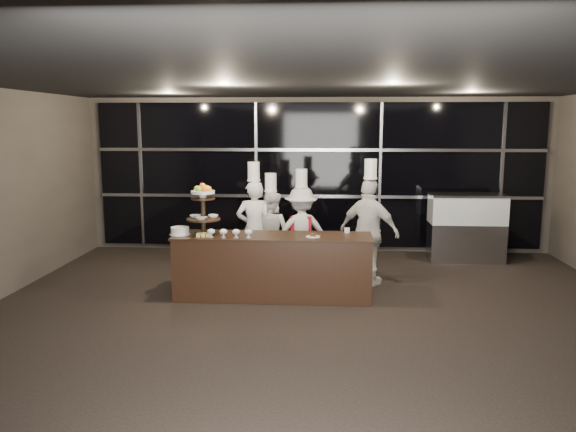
# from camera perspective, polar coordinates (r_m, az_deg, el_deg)

# --- Properties ---
(room) EXTENTS (10.00, 10.00, 10.00)m
(room) POSITION_cam_1_polar(r_m,az_deg,el_deg) (6.06, 2.50, -0.11)
(room) COLOR black
(room) RESTS_ON ground
(window_wall) EXTENTS (8.60, 0.10, 2.80)m
(window_wall) POSITION_cam_1_polar(r_m,az_deg,el_deg) (10.96, 3.04, 4.14)
(window_wall) COLOR black
(window_wall) RESTS_ON ground
(buffet_counter) EXTENTS (2.84, 0.74, 0.92)m
(buffet_counter) POSITION_cam_1_polar(r_m,az_deg,el_deg) (8.14, -1.55, -5.09)
(buffet_counter) COLOR black
(buffet_counter) RESTS_ON ground
(display_stand) EXTENTS (0.48, 0.48, 0.74)m
(display_stand) POSITION_cam_1_polar(r_m,az_deg,el_deg) (8.12, -8.62, 1.06)
(display_stand) COLOR black
(display_stand) RESTS_ON buffet_counter
(compotes) EXTENTS (0.64, 0.11, 0.12)m
(compotes) POSITION_cam_1_polar(r_m,az_deg,el_deg) (7.88, -5.93, -1.62)
(compotes) COLOR silver
(compotes) RESTS_ON buffet_counter
(layer_cake) EXTENTS (0.30, 0.30, 0.11)m
(layer_cake) POSITION_cam_1_polar(r_m,az_deg,el_deg) (8.21, -10.92, -1.50)
(layer_cake) COLOR white
(layer_cake) RESTS_ON buffet_counter
(pastry_squares) EXTENTS (0.20, 0.13, 0.05)m
(pastry_squares) POSITION_cam_1_polar(r_m,az_deg,el_deg) (8.02, -8.54, -1.88)
(pastry_squares) COLOR #F5DE78
(pastry_squares) RESTS_ON buffet_counter
(small_plate) EXTENTS (0.20, 0.20, 0.05)m
(small_plate) POSITION_cam_1_polar(r_m,az_deg,el_deg) (7.91, 2.55, -2.04)
(small_plate) COLOR white
(small_plate) RESTS_ON buffet_counter
(chef_cup) EXTENTS (0.08, 0.08, 0.07)m
(chef_cup) POSITION_cam_1_polar(r_m,az_deg,el_deg) (8.25, 6.02, -1.45)
(chef_cup) COLOR white
(chef_cup) RESTS_ON buffet_counter
(display_case) EXTENTS (1.35, 0.59, 1.24)m
(display_case) POSITION_cam_1_polar(r_m,az_deg,el_deg) (10.75, 17.67, -0.78)
(display_case) COLOR #A5A5AA
(display_case) RESTS_ON ground
(chef_a) EXTENTS (0.63, 0.45, 1.90)m
(chef_a) POSITION_cam_1_polar(r_m,az_deg,el_deg) (9.15, -3.45, -1.16)
(chef_a) COLOR silver
(chef_a) RESTS_ON ground
(chef_b) EXTENTS (0.85, 0.79, 1.70)m
(chef_b) POSITION_cam_1_polar(r_m,az_deg,el_deg) (9.32, -1.74, -1.63)
(chef_b) COLOR white
(chef_b) RESTS_ON ground
(chef_c) EXTENTS (1.04, 0.72, 1.78)m
(chef_c) POSITION_cam_1_polar(r_m,az_deg,el_deg) (9.25, 1.36, -1.51)
(chef_c) COLOR silver
(chef_c) RESTS_ON ground
(chef_d) EXTENTS (1.05, 0.83, 1.97)m
(chef_d) POSITION_cam_1_polar(r_m,az_deg,el_deg) (8.78, 8.24, -1.53)
(chef_d) COLOR silver
(chef_d) RESTS_ON ground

